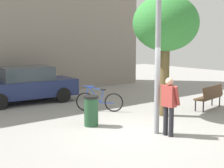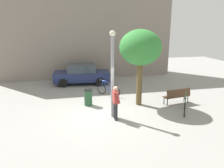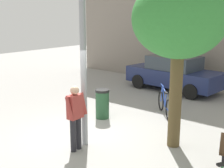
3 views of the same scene
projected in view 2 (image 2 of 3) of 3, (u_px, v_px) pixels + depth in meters
ground_plane at (103, 115)px, 11.34m from camera, size 36.00×36.00×0.00m
building_facade at (84, 28)px, 18.90m from camera, size 15.03×2.00×8.41m
lamppost at (112, 70)px, 10.54m from camera, size 0.28×0.28×4.21m
person_by_lamppost at (116, 101)px, 10.55m from camera, size 0.29×0.60×1.67m
park_bench at (177, 95)px, 12.78m from camera, size 1.66×0.74×0.92m
plaza_tree at (140, 48)px, 12.02m from camera, size 2.29×2.29×4.24m
bicycle_blue at (108, 90)px, 14.36m from camera, size 1.27×1.36×0.97m
bicycle_green at (185, 106)px, 11.56m from camera, size 0.97×1.58×0.97m
parked_car_navy at (82, 74)px, 17.09m from camera, size 4.34×2.12×1.55m
trash_bin at (88, 97)px, 12.59m from camera, size 0.47×0.47×0.97m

